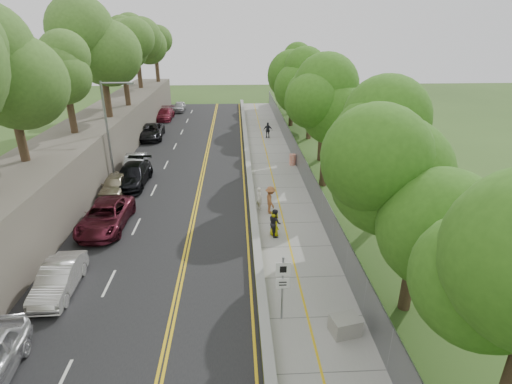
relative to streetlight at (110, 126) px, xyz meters
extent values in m
plane|color=#33511E|center=(10.46, -14.00, -4.64)|extent=(140.00, 140.00, 0.00)
cube|color=black|center=(5.06, 1.00, -4.62)|extent=(11.20, 66.00, 0.04)
cube|color=gray|center=(13.01, 1.00, -4.61)|extent=(4.20, 66.00, 0.05)
cube|color=#DAF225|center=(10.71, 1.00, -4.34)|extent=(0.42, 66.00, 0.60)
cube|color=#595147|center=(-3.04, 1.00, -2.64)|extent=(5.00, 66.00, 4.00)
cube|color=slate|center=(15.11, 1.00, -3.64)|extent=(0.04, 66.00, 2.00)
cylinder|color=gray|center=(-0.24, 0.00, -0.64)|extent=(0.18, 0.18, 8.00)
cylinder|color=gray|center=(0.87, 0.00, 3.21)|extent=(2.30, 0.13, 0.13)
cube|color=gray|center=(1.95, 0.00, 3.16)|extent=(0.50, 0.22, 0.14)
cylinder|color=gray|center=(11.51, -17.00, -3.04)|extent=(0.09, 0.09, 3.10)
cube|color=white|center=(11.51, -17.03, -2.04)|extent=(0.62, 0.04, 0.62)
cube|color=white|center=(11.51, -17.03, -2.74)|extent=(0.56, 0.04, 0.50)
cylinder|color=#F03E1A|center=(14.76, 3.44, -4.10)|extent=(0.60, 0.60, 0.98)
cube|color=gray|center=(14.02, -18.00, -4.21)|extent=(1.31, 1.09, 0.77)
imported|color=silver|center=(1.16, -14.54, -3.90)|extent=(1.60, 4.29, 1.40)
imported|color=#501522|center=(1.46, -8.04, -3.83)|extent=(2.65, 5.61, 1.55)
imported|color=black|center=(1.46, -0.83, -3.78)|extent=(2.47, 5.73, 1.64)
imported|color=gray|center=(0.52, -2.44, -3.89)|extent=(1.69, 4.18, 1.42)
imported|color=#B9BDC1|center=(1.01, 2.09, -3.84)|extent=(2.08, 4.76, 1.52)
imported|color=black|center=(0.23, 13.31, -3.82)|extent=(2.98, 5.78, 1.56)
imported|color=maroon|center=(0.26, 22.89, -3.88)|extent=(2.09, 5.02, 1.45)
imported|color=#B3B3B6|center=(1.46, 28.37, -3.92)|extent=(1.61, 4.00, 1.36)
imported|color=#B8B60D|center=(11.88, -9.59, -3.78)|extent=(0.75, 0.92, 1.61)
imported|color=silver|center=(11.21, -5.82, -3.79)|extent=(0.56, 0.68, 1.60)
imported|color=black|center=(11.91, -9.59, -3.73)|extent=(0.86, 0.98, 1.72)
imported|color=#995931|center=(11.91, -6.48, -3.64)|extent=(0.90, 1.33, 1.91)
imported|color=black|center=(13.26, 12.84, -3.72)|extent=(1.08, 0.59, 1.75)
camera|label=1|loc=(9.70, -30.77, 7.22)|focal=28.00mm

